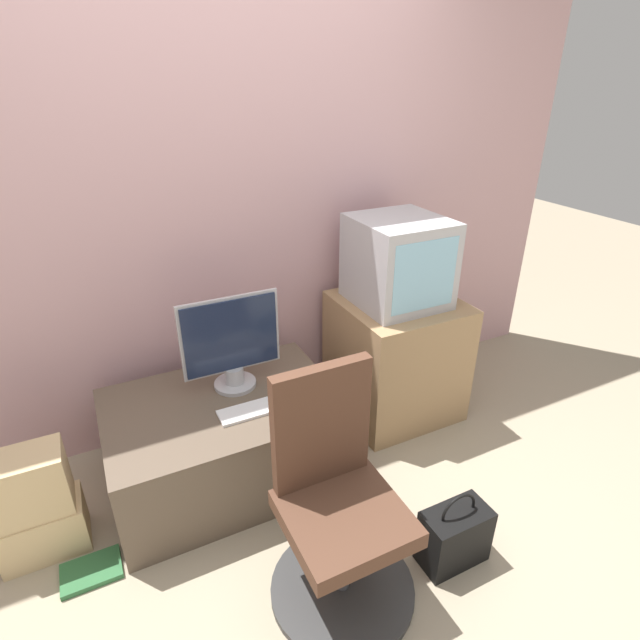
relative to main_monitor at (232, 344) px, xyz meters
The scene contains 13 objects.
ground_plane 1.14m from the main_monitor, 84.25° to the right, with size 12.00×12.00×0.00m, color tan.
wall_back 0.75m from the main_monitor, 77.62° to the left, with size 4.40×0.05×2.60m.
desk 0.48m from the main_monitor, 134.12° to the right, with size 1.07×0.74×0.45m.
side_stand 1.02m from the main_monitor, ahead, with size 0.63×0.63×0.70m.
main_monitor is the anchor object (origin of this frame).
keyboard 0.33m from the main_monitor, 82.36° to the right, with size 0.36×0.12×0.01m.
mouse 0.43m from the main_monitor, 42.14° to the right, with size 0.06×0.03×0.04m.
crt_tv 0.97m from the main_monitor, ahead, with size 0.45×0.47×0.46m.
office_chair 0.92m from the main_monitor, 82.60° to the right, with size 0.56×0.56×0.93m.
cardboard_box_lower 1.10m from the main_monitor, 168.89° to the right, with size 0.33×0.21×0.22m.
cardboard_box_upper 0.99m from the main_monitor, 168.89° to the right, with size 0.29×0.20×0.28m.
handbag 1.27m from the main_monitor, 59.18° to the right, with size 0.28×0.15×0.36m.
book 1.09m from the main_monitor, 152.56° to the right, with size 0.23×0.16×0.02m.
Camera 1 is at (-0.62, -1.11, 1.83)m, focal length 28.00 mm.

